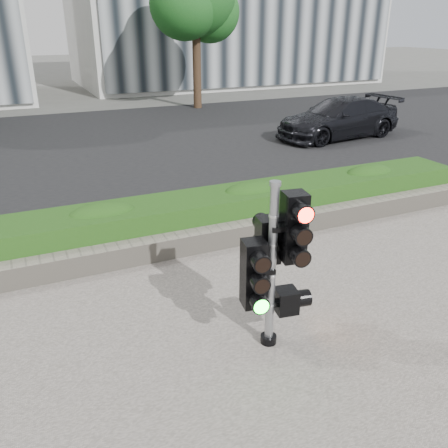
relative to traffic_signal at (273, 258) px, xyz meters
The scene contains 7 objects.
ground 1.33m from the traffic_signal, 94.93° to the left, with size 120.00×120.00×0.00m, color #51514C.
road 10.77m from the traffic_signal, 90.33° to the left, with size 60.00×13.00×0.02m, color black.
curb 4.01m from the traffic_signal, 90.92° to the left, with size 60.00×0.25×0.12m, color gray.
stone_wall 2.77m from the traffic_signal, 91.35° to the left, with size 12.00×0.32×0.34m, color gray.
hedge 3.35m from the traffic_signal, 91.08° to the left, with size 12.00×1.00×0.68m, color #3A7223.
traffic_signal is the anchor object (origin of this frame).
car_dark 11.42m from the traffic_signal, 49.41° to the left, with size 1.77×4.35×1.26m, color black.
Camera 1 is at (-2.33, -4.70, 3.47)m, focal length 38.00 mm.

